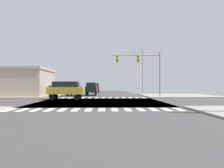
% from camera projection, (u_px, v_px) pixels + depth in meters
% --- Properties ---
extents(ground, '(90.00, 90.00, 0.05)m').
position_uv_depth(ground, '(101.00, 102.00, 22.85)').
color(ground, '#403C3D').
extents(sidewalk_corner_ne, '(12.00, 12.00, 0.14)m').
position_uv_depth(sidewalk_corner_ne, '(177.00, 95.00, 35.28)').
color(sidewalk_corner_ne, gray).
rests_on(sidewalk_corner_ne, ground).
extents(sidewalk_corner_nw, '(12.00, 12.00, 0.14)m').
position_uv_depth(sidewalk_corner_nw, '(26.00, 96.00, 34.40)').
color(sidewalk_corner_nw, gray).
rests_on(sidewalk_corner_nw, ground).
extents(crosswalk_near, '(13.50, 2.00, 0.01)m').
position_uv_depth(crosswalk_near, '(95.00, 110.00, 15.55)').
color(crosswalk_near, white).
rests_on(crosswalk_near, ground).
extents(crosswalk_far, '(13.50, 2.00, 0.01)m').
position_uv_depth(crosswalk_far, '(100.00, 98.00, 30.14)').
color(crosswalk_far, white).
rests_on(crosswalk_far, ground).
extents(traffic_signal_mast, '(7.40, 0.55, 6.78)m').
position_uv_depth(traffic_signal_mast, '(141.00, 64.00, 30.29)').
color(traffic_signal_mast, gray).
rests_on(traffic_signal_mast, ground).
extents(street_lamp, '(1.78, 0.32, 9.26)m').
position_uv_depth(street_lamp, '(141.00, 67.00, 40.95)').
color(street_lamp, gray).
rests_on(street_lamp, ground).
extents(bank_building, '(15.78, 9.49, 4.77)m').
position_uv_depth(bank_building, '(7.00, 82.00, 34.94)').
color(bank_building, '#BAA391').
rests_on(bank_building, ground).
extents(pickup_farside_1, '(2.00, 5.10, 2.35)m').
position_uv_depth(pickup_farside_1, '(74.00, 88.00, 35.59)').
color(pickup_farside_1, black).
rests_on(pickup_farside_1, ground).
extents(suv_crossing_1, '(1.96, 4.60, 2.34)m').
position_uv_depth(suv_crossing_1, '(95.00, 87.00, 52.39)').
color(suv_crossing_1, black).
rests_on(suv_crossing_1, ground).
extents(suv_leading_2, '(4.60, 1.96, 2.34)m').
position_uv_depth(suv_leading_2, '(66.00, 89.00, 26.20)').
color(suv_leading_2, black).
rests_on(suv_leading_2, ground).
extents(suv_trailing_3, '(1.96, 4.60, 2.34)m').
position_uv_depth(suv_trailing_3, '(91.00, 88.00, 37.12)').
color(suv_trailing_3, black).
rests_on(suv_trailing_3, ground).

